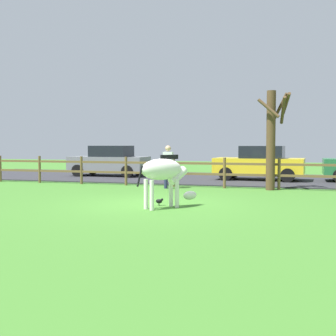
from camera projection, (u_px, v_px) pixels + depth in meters
The scene contains 9 objects.
ground_plane at pixel (153, 204), 12.19m from camera, with size 60.00×60.00×0.00m, color #3D7528.
parking_asphalt at pixel (214, 178), 21.09m from camera, with size 28.00×7.40×0.05m, color #2D2D33.
paddock_fence at pixel (174, 170), 17.18m from camera, with size 20.43×0.11×1.18m.
bare_tree at pixel (272, 136), 15.87m from camera, with size 1.19×1.18×3.64m.
zebra at pixel (164, 173), 11.43m from camera, with size 1.37×1.61×1.41m.
crow_on_grass at pixel (159, 201), 11.93m from camera, with size 0.21×0.10×0.20m.
parked_car_grey at pixel (110, 161), 22.33m from camera, with size 4.01×1.89×1.56m.
parked_car_yellow at pixel (260, 163), 19.81m from camera, with size 4.09×2.06×1.56m.
visitor_near_fence at pixel (168, 165), 16.47m from camera, with size 0.37×0.24×1.64m.
Camera 1 is at (3.88, -11.49, 1.70)m, focal length 46.34 mm.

